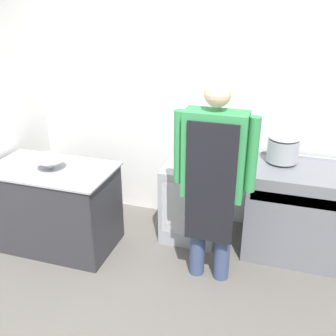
{
  "coord_description": "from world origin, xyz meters",
  "views": [
    {
      "loc": [
        1.0,
        -1.89,
        2.4
      ],
      "look_at": [
        0.06,
        1.12,
        1.0
      ],
      "focal_mm": 42.0,
      "sensor_mm": 36.0,
      "label": 1
    }
  ],
  "objects": [
    {
      "name": "stove",
      "position": [
        1.22,
        1.65,
        0.45
      ],
      "size": [
        0.99,
        0.66,
        0.92
      ],
      "color": "slate",
      "rests_on": "ground_plane"
    },
    {
      "name": "mixing_bowl",
      "position": [
        -1.09,
        1.04,
        0.91
      ],
      "size": [
        0.28,
        0.28,
        0.1
      ],
      "color": "#9EA0A8",
      "rests_on": "prep_counter"
    },
    {
      "name": "fridge_unit",
      "position": [
        0.15,
        1.68,
        0.41
      ],
      "size": [
        0.56,
        0.65,
        0.81
      ],
      "color": "#93999E",
      "rests_on": "ground_plane"
    },
    {
      "name": "stock_pot",
      "position": [
        1.0,
        1.76,
        1.06
      ],
      "size": [
        0.29,
        0.29,
        0.26
      ],
      "color": "#9EA0A8",
      "rests_on": "stove"
    },
    {
      "name": "prep_counter",
      "position": [
        -1.11,
        1.06,
        0.43
      ],
      "size": [
        1.21,
        0.7,
        0.86
      ],
      "color": "#2D2D33",
      "rests_on": "ground_plane"
    },
    {
      "name": "small_bowl",
      "position": [
        -1.27,
        1.22,
        0.89
      ],
      "size": [
        0.18,
        0.18,
        0.07
      ],
      "color": "#9EA0A8",
      "rests_on": "prep_counter"
    },
    {
      "name": "wall_back",
      "position": [
        0.0,
        2.05,
        1.35
      ],
      "size": [
        8.0,
        0.05,
        2.7
      ],
      "color": "white",
      "rests_on": "ground_plane"
    },
    {
      "name": "person_cook",
      "position": [
        0.48,
        1.02,
        1.04
      ],
      "size": [
        0.69,
        0.24,
        1.81
      ],
      "color": "#38476B",
      "rests_on": "ground_plane"
    }
  ]
}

